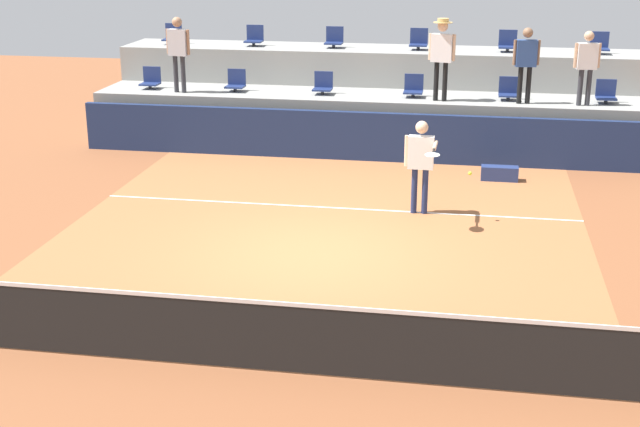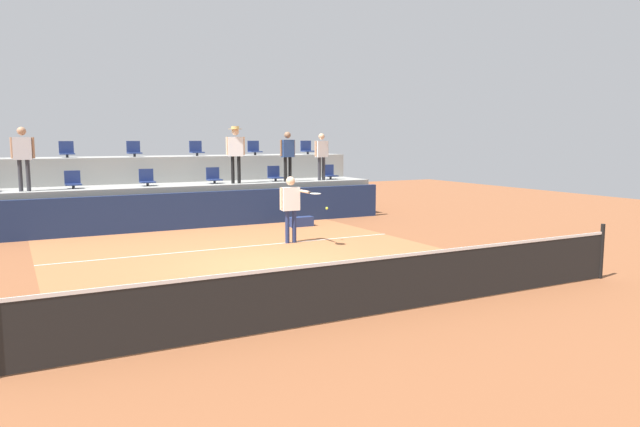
# 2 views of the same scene
# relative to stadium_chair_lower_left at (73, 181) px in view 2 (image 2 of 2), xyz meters

# --- Properties ---
(ground_plane) EXTENTS (40.00, 40.00, 0.00)m
(ground_plane) POSITION_rel_stadium_chair_lower_left_xyz_m (3.21, -7.23, -1.46)
(ground_plane) COLOR brown
(court_inner_paint) EXTENTS (9.00, 10.00, 0.01)m
(court_inner_paint) POSITION_rel_stadium_chair_lower_left_xyz_m (3.21, -6.23, -1.46)
(court_inner_paint) COLOR #A36038
(court_inner_paint) RESTS_ON ground_plane
(court_service_line) EXTENTS (9.00, 0.06, 0.00)m
(court_service_line) POSITION_rel_stadium_chair_lower_left_xyz_m (3.21, -4.83, -1.46)
(court_service_line) COLOR silver
(court_service_line) RESTS_ON ground_plane
(tennis_net) EXTENTS (10.48, 0.08, 1.07)m
(tennis_net) POSITION_rel_stadium_chair_lower_left_xyz_m (3.21, -11.23, -0.97)
(tennis_net) COLOR black
(tennis_net) RESTS_ON ground_plane
(sponsor_backboard) EXTENTS (13.00, 0.16, 1.10)m
(sponsor_backboard) POSITION_rel_stadium_chair_lower_left_xyz_m (3.21, -1.23, -0.91)
(sponsor_backboard) COLOR navy
(sponsor_backboard) RESTS_ON ground_plane
(seating_tier_lower) EXTENTS (13.00, 1.80, 1.25)m
(seating_tier_lower) POSITION_rel_stadium_chair_lower_left_xyz_m (3.21, 0.07, -0.84)
(seating_tier_lower) COLOR gray
(seating_tier_lower) RESTS_ON ground_plane
(seating_tier_upper) EXTENTS (13.00, 1.80, 2.10)m
(seating_tier_upper) POSITION_rel_stadium_chair_lower_left_xyz_m (3.21, 1.87, -0.41)
(seating_tier_upper) COLOR gray
(seating_tier_upper) RESTS_ON ground_plane
(stadium_chair_lower_left) EXTENTS (0.44, 0.40, 0.52)m
(stadium_chair_lower_left) POSITION_rel_stadium_chair_lower_left_xyz_m (0.00, 0.00, 0.00)
(stadium_chair_lower_left) COLOR #2D2D33
(stadium_chair_lower_left) RESTS_ON seating_tier_lower
(stadium_chair_lower_mid_left) EXTENTS (0.44, 0.40, 0.52)m
(stadium_chair_lower_mid_left) POSITION_rel_stadium_chair_lower_left_xyz_m (2.12, 0.00, 0.00)
(stadium_chair_lower_mid_left) COLOR #2D2D33
(stadium_chair_lower_mid_left) RESTS_ON seating_tier_lower
(stadium_chair_lower_mid_right) EXTENTS (0.44, 0.40, 0.52)m
(stadium_chair_lower_mid_right) POSITION_rel_stadium_chair_lower_left_xyz_m (4.26, 0.00, 0.00)
(stadium_chair_lower_mid_right) COLOR #2D2D33
(stadium_chair_lower_mid_right) RESTS_ON seating_tier_lower
(stadium_chair_lower_right) EXTENTS (0.44, 0.40, 0.52)m
(stadium_chair_lower_right) POSITION_rel_stadium_chair_lower_left_xyz_m (6.42, 0.00, 0.00)
(stadium_chair_lower_right) COLOR #2D2D33
(stadium_chair_lower_right) RESTS_ON seating_tier_lower
(stadium_chair_lower_far_right) EXTENTS (0.44, 0.40, 0.52)m
(stadium_chair_lower_far_right) POSITION_rel_stadium_chair_lower_left_xyz_m (8.57, 0.00, 0.00)
(stadium_chair_lower_far_right) COLOR #2D2D33
(stadium_chair_lower_far_right) RESTS_ON seating_tier_lower
(stadium_chair_upper_left) EXTENTS (0.44, 0.40, 0.52)m
(stadium_chair_upper_left) POSITION_rel_stadium_chair_lower_left_xyz_m (0.03, 1.80, 0.85)
(stadium_chair_upper_left) COLOR #2D2D33
(stadium_chair_upper_left) RESTS_ON seating_tier_upper
(stadium_chair_upper_mid_left) EXTENTS (0.44, 0.40, 0.52)m
(stadium_chair_upper_mid_left) POSITION_rel_stadium_chair_lower_left_xyz_m (2.10, 1.80, 0.85)
(stadium_chair_upper_mid_left) COLOR #2D2D33
(stadium_chair_upper_mid_left) RESTS_ON seating_tier_upper
(stadium_chair_upper_mid_right) EXTENTS (0.44, 0.40, 0.52)m
(stadium_chair_upper_mid_right) POSITION_rel_stadium_chair_lower_left_xyz_m (4.23, 1.80, 0.85)
(stadium_chair_upper_mid_right) COLOR #2D2D33
(stadium_chair_upper_mid_right) RESTS_ON seating_tier_upper
(stadium_chair_upper_right) EXTENTS (0.44, 0.40, 0.52)m
(stadium_chair_upper_right) POSITION_rel_stadium_chair_lower_left_xyz_m (6.40, 1.80, 0.85)
(stadium_chair_upper_right) COLOR #2D2D33
(stadium_chair_upper_right) RESTS_ON seating_tier_upper
(stadium_chair_upper_far_right) EXTENTS (0.44, 0.40, 0.52)m
(stadium_chair_upper_far_right) POSITION_rel_stadium_chair_lower_left_xyz_m (8.56, 1.80, 0.85)
(stadium_chair_upper_far_right) COLOR #2D2D33
(stadium_chair_upper_far_right) RESTS_ON seating_tier_upper
(tennis_player) EXTENTS (0.68, 1.21, 1.73)m
(tennis_player) POSITION_rel_stadium_chair_lower_left_xyz_m (4.76, -4.89, -0.40)
(tennis_player) COLOR navy
(tennis_player) RESTS_ON ground_plane
(spectator_in_white) EXTENTS (0.61, 0.27, 1.77)m
(spectator_in_white) POSITION_rel_stadium_chair_lower_left_xyz_m (-1.27, -0.38, 0.86)
(spectator_in_white) COLOR #2D2D33
(spectator_in_white) RESTS_ON seating_tier_lower
(spectator_with_hat) EXTENTS (0.62, 0.50, 1.84)m
(spectator_with_hat) POSITION_rel_stadium_chair_lower_left_xyz_m (4.89, -0.38, 0.93)
(spectator_with_hat) COLOR black
(spectator_with_hat) RESTS_ON seating_tier_lower
(spectator_in_grey) EXTENTS (0.59, 0.25, 1.68)m
(spectator_in_grey) POSITION_rel_stadium_chair_lower_left_xyz_m (6.74, -0.38, 0.80)
(spectator_in_grey) COLOR black
(spectator_in_grey) RESTS_ON seating_tier_lower
(spectator_leaning_on_rail) EXTENTS (0.58, 0.24, 1.63)m
(spectator_leaning_on_rail) POSITION_rel_stadium_chair_lower_left_xyz_m (8.04, -0.38, 0.76)
(spectator_leaning_on_rail) COLOR #2D2D33
(spectator_leaning_on_rail) RESTS_ON seating_tier_lower
(tennis_ball) EXTENTS (0.07, 0.07, 0.07)m
(tennis_ball) POSITION_rel_stadium_chair_lower_left_xyz_m (5.64, -5.17, -0.57)
(tennis_ball) COLOR #CCE033
(equipment_bag) EXTENTS (0.76, 0.28, 0.30)m
(equipment_bag) POSITION_rel_stadium_chair_lower_left_xyz_m (6.26, -2.38, -1.31)
(equipment_bag) COLOR navy
(equipment_bag) RESTS_ON ground_plane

